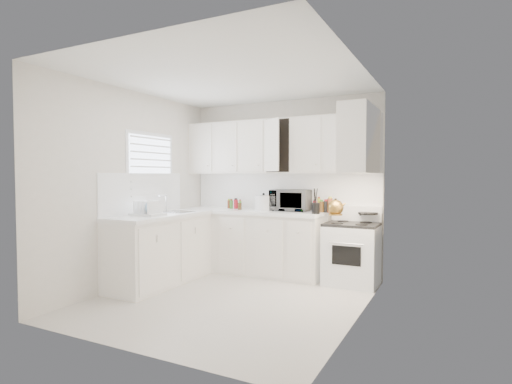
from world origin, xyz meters
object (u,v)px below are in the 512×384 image
Objects in this scene: utensil_crock at (316,201)px; dish_rack at (148,207)px; rice_cooker at (264,202)px; tea_kettle at (335,206)px; microwave at (291,198)px; stove at (352,245)px.

utensil_crock is 2.23m from dish_rack.
rice_cooker is 0.73× the size of utensil_crock.
tea_kettle is 0.66× the size of dish_rack.
microwave reaches higher than dish_rack.
rice_cooker is at bearing 179.59° from stove.
stove is 1.42m from rice_cooker.
rice_cooker is 0.88m from utensil_crock.
microwave is at bearing 148.29° from utensil_crock.
utensil_crock reaches higher than dish_rack.
utensil_crock is at bearing -34.10° from microwave.
stove is at bearing -3.04° from rice_cooker.
utensil_crock is (0.48, -0.29, -0.01)m from microwave.
dish_rack is at bearing -160.39° from tea_kettle.
rice_cooker is (-1.31, 0.01, 0.55)m from stove.
tea_kettle is 0.81m from microwave.
microwave reaches higher than utensil_crock.
tea_kettle is at bearing -138.42° from stove.
stove is 0.58m from tea_kettle.
rice_cooker is at bearing -163.10° from microwave.
stove is 1.88× the size of microwave.
tea_kettle is 0.28m from utensil_crock.
tea_kettle is 1.15m from rice_cooker.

